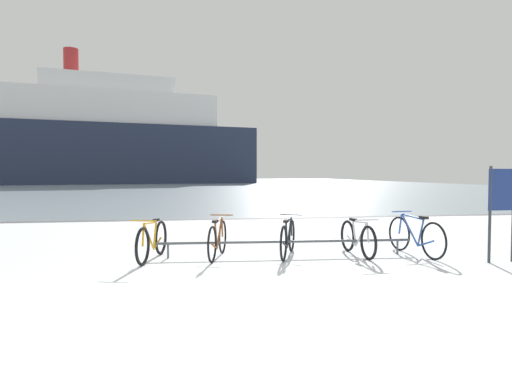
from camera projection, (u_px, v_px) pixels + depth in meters
name	position (u px, v px, depth m)	size (l,w,h in m)	color
ground	(190.00, 186.00, 58.80)	(80.00, 132.00, 0.08)	silver
bike_rack	(286.00, 242.00, 8.63)	(5.02, 0.33, 0.31)	#4C5156
bicycle_0	(152.00, 241.00, 8.25)	(0.57, 1.70, 0.79)	black
bicycle_1	(218.00, 239.00, 8.46)	(0.58, 1.59, 0.79)	black
bicycle_2	(288.00, 238.00, 8.62)	(0.71, 1.59, 0.78)	black
bicycle_3	(358.00, 238.00, 8.69)	(0.46, 1.60, 0.75)	black
bicycle_4	(415.00, 236.00, 8.74)	(0.46, 1.76, 0.84)	black
info_sign	(502.00, 198.00, 8.00)	(0.55, 0.08, 1.74)	#33383D
ferry_ship	(114.00, 140.00, 69.18)	(44.01, 20.68, 20.25)	#232D47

